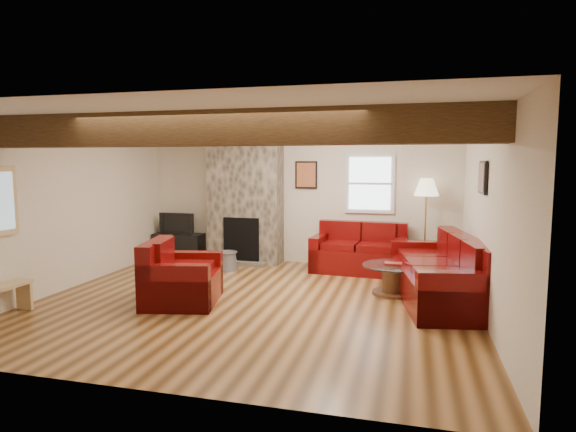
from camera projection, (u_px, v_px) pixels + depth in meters
The scene contains 15 objects.
room at pixel (253, 213), 6.60m from camera, with size 8.00×8.00×8.00m.
oak_beam at pixel (216, 129), 5.28m from camera, with size 6.00×0.36×0.38m, color black.
chimney_breast at pixel (245, 200), 9.25m from camera, with size 1.40×0.67×2.50m.
back_window at pixel (370, 184), 8.84m from camera, with size 0.90×0.08×1.10m, color silver, non-canonical shape.
ceiling_dome at pixel (330, 128), 7.11m from camera, with size 0.40×0.40×0.18m, color white, non-canonical shape.
artwork_back at pixel (306, 175), 9.12m from camera, with size 0.42×0.06×0.52m, color black, non-canonical shape.
artwork_right at pixel (482, 177), 6.10m from camera, with size 0.06×0.55×0.42m, color black, non-canonical shape.
sofa_three at pixel (438, 269), 6.72m from camera, with size 2.37×0.99×0.92m, color #470506, non-canonical shape.
loveseat at pixel (359, 248), 8.54m from camera, with size 1.61×0.93×0.86m, color #470506, non-canonical shape.
armchair_red at pixel (182, 272), 6.64m from camera, with size 1.07×0.94×0.87m, color #470506, non-canonical shape.
coffee_table at pixel (393, 279), 7.08m from camera, with size 0.91×0.91×0.47m.
tv_cabinet at pixel (179, 246), 9.75m from camera, with size 1.01×0.40×0.50m, color black.
television at pixel (178, 223), 9.70m from camera, with size 0.74×0.10×0.43m, color black.
floor_lamp at pixel (426, 192), 8.38m from camera, with size 0.43×0.43×1.66m.
coal_bucket at pixel (228, 261), 8.66m from camera, with size 0.37×0.37×0.35m, color slate, non-canonical shape.
Camera 1 is at (2.10, -6.24, 1.94)m, focal length 30.00 mm.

